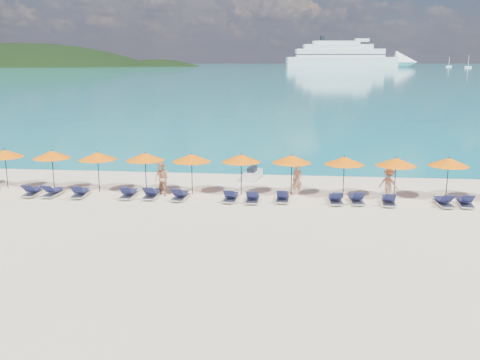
# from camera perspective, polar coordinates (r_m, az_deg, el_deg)

# --- Properties ---
(ground) EXTENTS (1400.00, 1400.00, 0.00)m
(ground) POSITION_cam_1_polar(r_m,az_deg,el_deg) (24.41, -0.76, -4.29)
(ground) COLOR beige
(sea) EXTENTS (1600.00, 1300.00, 0.01)m
(sea) POSITION_cam_1_polar(r_m,az_deg,el_deg) (683.21, 6.06, 12.04)
(sea) COLOR #1FA9B2
(sea) RESTS_ON ground
(headland_main) EXTENTS (374.00, 242.00, 126.50)m
(headland_main) POSITION_cam_1_polar(r_m,az_deg,el_deg) (641.02, -22.26, 7.73)
(headland_main) COLOR black
(headland_main) RESTS_ON ground
(headland_small) EXTENTS (162.00, 126.00, 85.50)m
(headland_small) POSITION_cam_1_polar(r_m,az_deg,el_deg) (604.34, -8.59, 8.56)
(headland_small) COLOR black
(headland_small) RESTS_ON ground
(cruise_ship) EXTENTS (129.24, 35.61, 35.56)m
(cruise_ship) POSITION_cam_1_polar(r_m,az_deg,el_deg) (544.08, 11.96, 12.66)
(cruise_ship) COLOR white
(cruise_ship) RESTS_ON ground
(sailboat_near) EXTENTS (5.94, 1.98, 10.89)m
(sailboat_near) POSITION_cam_1_polar(r_m,az_deg,el_deg) (529.91, 23.15, 11.06)
(sailboat_near) COLOR white
(sailboat_near) RESTS_ON ground
(sailboat_far) EXTENTS (5.42, 1.81, 9.94)m
(sailboat_far) POSITION_cam_1_polar(r_m,az_deg,el_deg) (583.72, 21.38, 11.25)
(sailboat_far) COLOR white
(sailboat_far) RESTS_ON ground
(jetski) EXTENTS (1.10, 2.16, 0.74)m
(jetski) POSITION_cam_1_polar(r_m,az_deg,el_deg) (32.67, 1.36, 0.63)
(jetski) COLOR silver
(jetski) RESTS_ON ground
(beachgoer_a) EXTENTS (0.72, 0.61, 1.67)m
(beachgoer_a) POSITION_cam_1_polar(r_m,az_deg,el_deg) (28.92, 6.12, 0.05)
(beachgoer_a) COLOR tan
(beachgoer_a) RESTS_ON ground
(beachgoer_b) EXTENTS (1.03, 0.94, 1.85)m
(beachgoer_b) POSITION_cam_1_polar(r_m,az_deg,el_deg) (28.80, -8.36, 0.12)
(beachgoer_b) COLOR tan
(beachgoer_b) RESTS_ON ground
(beachgoer_c) EXTENTS (1.16, 1.01, 1.65)m
(beachgoer_c) POSITION_cam_1_polar(r_m,az_deg,el_deg) (28.87, 15.57, -0.39)
(beachgoer_c) COLOR tan
(beachgoer_c) RESTS_ON ground
(umbrella_1) EXTENTS (2.10, 2.10, 2.28)m
(umbrella_1) POSITION_cam_1_polar(r_m,az_deg,el_deg) (32.67, -23.81, 2.61)
(umbrella_1) COLOR black
(umbrella_1) RESTS_ON ground
(umbrella_2) EXTENTS (2.10, 2.10, 2.28)m
(umbrella_2) POSITION_cam_1_polar(r_m,az_deg,el_deg) (31.33, -19.44, 2.58)
(umbrella_2) COLOR black
(umbrella_2) RESTS_ON ground
(umbrella_3) EXTENTS (2.10, 2.10, 2.28)m
(umbrella_3) POSITION_cam_1_polar(r_m,az_deg,el_deg) (30.12, -14.96, 2.49)
(umbrella_3) COLOR black
(umbrella_3) RESTS_ON ground
(umbrella_4) EXTENTS (2.10, 2.10, 2.28)m
(umbrella_4) POSITION_cam_1_polar(r_m,az_deg,el_deg) (29.34, -10.09, 2.46)
(umbrella_4) COLOR black
(umbrella_4) RESTS_ON ground
(umbrella_5) EXTENTS (2.10, 2.10, 2.28)m
(umbrella_5) POSITION_cam_1_polar(r_m,az_deg,el_deg) (28.69, -5.18, 2.38)
(umbrella_5) COLOR black
(umbrella_5) RESTS_ON ground
(umbrella_6) EXTENTS (2.10, 2.10, 2.28)m
(umbrella_6) POSITION_cam_1_polar(r_m,az_deg,el_deg) (28.46, 0.14, 2.34)
(umbrella_6) COLOR black
(umbrella_6) RESTS_ON ground
(umbrella_7) EXTENTS (2.10, 2.10, 2.28)m
(umbrella_7) POSITION_cam_1_polar(r_m,az_deg,el_deg) (28.35, 5.54, 2.25)
(umbrella_7) COLOR black
(umbrella_7) RESTS_ON ground
(umbrella_8) EXTENTS (2.10, 2.10, 2.28)m
(umbrella_8) POSITION_cam_1_polar(r_m,az_deg,el_deg) (28.29, 11.07, 2.04)
(umbrella_8) COLOR black
(umbrella_8) RESTS_ON ground
(umbrella_9) EXTENTS (2.10, 2.10, 2.28)m
(umbrella_9) POSITION_cam_1_polar(r_m,az_deg,el_deg) (28.58, 16.32, 1.87)
(umbrella_9) COLOR black
(umbrella_9) RESTS_ON ground
(umbrella_10) EXTENTS (2.10, 2.10, 2.28)m
(umbrella_10) POSITION_cam_1_polar(r_m,az_deg,el_deg) (29.42, 21.38, 1.81)
(umbrella_10) COLOR black
(umbrella_10) RESTS_ON ground
(lounger_3) EXTENTS (0.76, 1.74, 0.66)m
(lounger_3) POSITION_cam_1_polar(r_m,az_deg,el_deg) (30.75, -21.25, -1.14)
(lounger_3) COLOR silver
(lounger_3) RESTS_ON ground
(lounger_4) EXTENTS (0.69, 1.72, 0.66)m
(lounger_4) POSITION_cam_1_polar(r_m,az_deg,el_deg) (30.26, -19.32, -1.20)
(lounger_4) COLOR silver
(lounger_4) RESTS_ON ground
(lounger_5) EXTENTS (0.79, 1.75, 0.66)m
(lounger_5) POSITION_cam_1_polar(r_m,az_deg,el_deg) (29.64, -16.69, -1.30)
(lounger_5) COLOR silver
(lounger_5) RESTS_ON ground
(lounger_6) EXTENTS (0.64, 1.71, 0.66)m
(lounger_6) POSITION_cam_1_polar(r_m,az_deg,el_deg) (28.82, -11.80, -1.42)
(lounger_6) COLOR silver
(lounger_6) RESTS_ON ground
(lounger_7) EXTENTS (0.65, 1.71, 0.66)m
(lounger_7) POSITION_cam_1_polar(r_m,az_deg,el_deg) (28.55, -9.43, -1.46)
(lounger_7) COLOR silver
(lounger_7) RESTS_ON ground
(lounger_8) EXTENTS (0.73, 1.74, 0.66)m
(lounger_8) POSITION_cam_1_polar(r_m,az_deg,el_deg) (28.00, -6.39, -1.64)
(lounger_8) COLOR silver
(lounger_8) RESTS_ON ground
(lounger_9) EXTENTS (0.70, 1.73, 0.66)m
(lounger_9) POSITION_cam_1_polar(r_m,az_deg,el_deg) (27.54, -0.97, -1.80)
(lounger_9) COLOR silver
(lounger_9) RESTS_ON ground
(lounger_10) EXTENTS (0.63, 1.70, 0.66)m
(lounger_10) POSITION_cam_1_polar(r_m,az_deg,el_deg) (27.36, 1.35, -1.90)
(lounger_10) COLOR silver
(lounger_10) RESTS_ON ground
(lounger_11) EXTENTS (0.66, 1.71, 0.66)m
(lounger_11) POSITION_cam_1_polar(r_m,az_deg,el_deg) (27.57, 4.57, -1.83)
(lounger_11) COLOR silver
(lounger_11) RESTS_ON ground
(lounger_12) EXTENTS (0.70, 1.73, 0.66)m
(lounger_12) POSITION_cam_1_polar(r_m,az_deg,el_deg) (27.56, 10.16, -2.00)
(lounger_12) COLOR silver
(lounger_12) RESTS_ON ground
(lounger_13) EXTENTS (0.75, 1.74, 0.66)m
(lounger_13) POSITION_cam_1_polar(r_m,az_deg,el_deg) (27.77, 12.33, -1.98)
(lounger_13) COLOR silver
(lounger_13) RESTS_ON ground
(lounger_14) EXTENTS (0.75, 1.74, 0.66)m
(lounger_14) POSITION_cam_1_polar(r_m,az_deg,el_deg) (27.86, 15.58, -2.11)
(lounger_14) COLOR silver
(lounger_14) RESTS_ON ground
(lounger_15) EXTENTS (0.74, 1.74, 0.66)m
(lounger_15) POSITION_cam_1_polar(r_m,az_deg,el_deg) (28.49, 20.90, -2.16)
(lounger_15) COLOR silver
(lounger_15) RESTS_ON ground
(lounger_16) EXTENTS (0.79, 1.75, 0.66)m
(lounger_16) POSITION_cam_1_polar(r_m,az_deg,el_deg) (28.85, 22.89, -2.15)
(lounger_16) COLOR silver
(lounger_16) RESTS_ON ground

